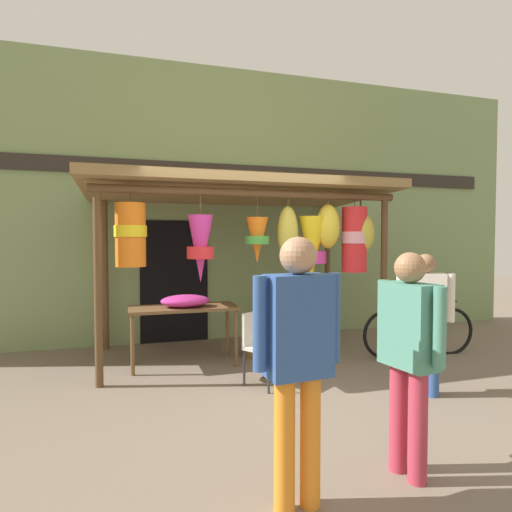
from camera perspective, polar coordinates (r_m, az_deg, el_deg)
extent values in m
plane|color=#756656|center=(5.23, -0.37, -16.62)|extent=(30.00, 30.00, 0.00)
cube|color=#7A9360|center=(7.40, -5.90, 6.87)|extent=(11.97, 0.25, 4.58)
cube|color=#2D2823|center=(7.32, -5.70, 11.26)|extent=(10.78, 0.04, 0.24)
cube|color=black|center=(7.17, -10.82, -3.33)|extent=(1.10, 0.03, 2.00)
cylinder|color=brown|center=(5.19, -20.31, -4.05)|extent=(0.09, 0.09, 2.27)
cylinder|color=brown|center=(6.21, 16.67, -3.00)|extent=(0.09, 0.09, 2.27)
cylinder|color=brown|center=(6.93, -19.45, -2.50)|extent=(0.09, 0.09, 2.27)
cylinder|color=brown|center=(7.72, 9.47, -1.93)|extent=(0.09, 0.09, 2.27)
cylinder|color=brown|center=(5.41, -0.10, 8.38)|extent=(3.93, 0.10, 0.10)
cylinder|color=brown|center=(7.11, -4.21, 8.11)|extent=(3.93, 0.10, 0.10)
cube|color=olive|center=(6.26, -2.44, 8.64)|extent=(4.23, 2.25, 0.23)
cylinder|color=brown|center=(5.26, -16.43, 7.35)|extent=(0.01, 0.01, 0.10)
cylinder|color=orange|center=(5.24, -16.38, 2.72)|extent=(0.35, 0.35, 0.75)
cylinder|color=yellow|center=(5.24, -16.39, 3.19)|extent=(0.38, 0.38, 0.13)
cylinder|color=brown|center=(5.23, -7.45, 6.72)|extent=(0.01, 0.01, 0.24)
cone|color=#D13399|center=(5.22, -7.42, 0.94)|extent=(0.30, 0.30, 0.82)
cylinder|color=red|center=(5.22, -7.42, 0.44)|extent=(0.33, 0.33, 0.15)
cylinder|color=brown|center=(5.48, 0.15, 6.47)|extent=(0.01, 0.01, 0.25)
cone|color=orange|center=(5.46, 0.15, 2.12)|extent=(0.29, 0.29, 0.58)
cylinder|color=green|center=(5.46, 0.15, 2.14)|extent=(0.31, 0.31, 0.10)
cylinder|color=brown|center=(5.75, 7.48, 6.37)|extent=(0.01, 0.01, 0.23)
cone|color=yellow|center=(5.74, 7.45, 0.83)|extent=(0.35, 0.35, 0.88)
cylinder|color=#D13399|center=(5.74, 7.44, -0.16)|extent=(0.38, 0.38, 0.16)
cylinder|color=brown|center=(6.02, 13.00, 6.79)|extent=(0.01, 0.01, 0.09)
cylinder|color=red|center=(6.00, 12.96, 2.14)|extent=(0.34, 0.34, 0.88)
cylinder|color=pink|center=(6.00, 12.97, 2.41)|extent=(0.37, 0.37, 0.16)
cylinder|color=#4C3D23|center=(6.05, 13.77, 6.44)|extent=(0.02, 0.02, 0.16)
ellipsoid|color=gold|center=(6.03, 13.74, 3.00)|extent=(0.39, 0.33, 0.57)
cylinder|color=#4C3D23|center=(5.81, 9.60, 7.13)|extent=(0.02, 0.02, 0.06)
ellipsoid|color=yellow|center=(5.79, 9.58, 3.91)|extent=(0.32, 0.27, 0.59)
cylinder|color=#4C3D23|center=(5.60, 4.27, 7.15)|extent=(0.02, 0.02, 0.10)
ellipsoid|color=gold|center=(5.58, 4.26, 3.17)|extent=(0.27, 0.23, 0.68)
cube|color=brown|center=(5.84, -9.66, -6.84)|extent=(1.42, 0.61, 0.04)
cylinder|color=brown|center=(5.62, -16.14, -11.38)|extent=(0.05, 0.05, 0.75)
cylinder|color=brown|center=(5.79, -2.67, -10.89)|extent=(0.05, 0.05, 0.75)
cylinder|color=brown|center=(6.12, -16.20, -10.26)|extent=(0.05, 0.05, 0.75)
cylinder|color=brown|center=(6.27, -3.83, -9.86)|extent=(0.05, 0.05, 0.75)
ellipsoid|color=#D13399|center=(5.78, -9.41, -5.92)|extent=(0.65, 0.45, 0.16)
ellipsoid|color=pink|center=(5.75, -8.39, -5.88)|extent=(0.29, 0.23, 0.11)
cube|color=beige|center=(5.04, 1.36, -12.14)|extent=(0.55, 0.55, 0.04)
cube|color=beige|center=(5.11, -0.23, -9.64)|extent=(0.36, 0.25, 0.40)
cylinder|color=#333338|center=(4.86, 1.70, -15.39)|extent=(0.03, 0.03, 0.44)
cylinder|color=#333338|center=(5.13, 4.28, -14.43)|extent=(0.03, 0.03, 0.44)
cylinder|color=#333338|center=(5.08, -1.59, -14.60)|extent=(0.03, 0.03, 0.44)
cylinder|color=#333338|center=(5.34, 1.06, -13.75)|extent=(0.03, 0.03, 0.44)
cylinder|color=brown|center=(6.34, 0.54, -12.28)|extent=(0.50, 0.50, 0.20)
torus|color=black|center=(7.02, 24.56, -9.14)|extent=(0.71, 0.12, 0.71)
torus|color=black|center=(6.48, 16.95, -9.98)|extent=(0.71, 0.12, 0.71)
cylinder|color=navy|center=(6.70, 20.94, -7.72)|extent=(0.88, 0.12, 0.04)
cylinder|color=navy|center=(6.68, 20.18, -9.22)|extent=(0.50, 0.09, 0.31)
cylinder|color=navy|center=(6.53, 18.81, -6.53)|extent=(0.03, 0.03, 0.30)
cube|color=black|center=(6.50, 18.83, -5.14)|extent=(0.21, 0.10, 0.05)
cylinder|color=#262628|center=(6.90, 24.09, -5.29)|extent=(0.07, 0.44, 0.02)
cylinder|color=#2D5193|center=(5.08, 20.47, -12.88)|extent=(0.13, 0.13, 0.76)
cylinder|color=#2D5193|center=(5.10, 22.54, -12.84)|extent=(0.13, 0.13, 0.76)
cube|color=silver|center=(4.96, 21.62, -5.43)|extent=(0.46, 0.40, 0.57)
cylinder|color=silver|center=(4.93, 18.67, -5.11)|extent=(0.08, 0.08, 0.51)
cylinder|color=silver|center=(4.99, 24.54, -5.10)|extent=(0.08, 0.08, 0.51)
sphere|color=#896042|center=(4.92, 21.68, -0.94)|extent=(0.21, 0.21, 0.21)
cylinder|color=orange|center=(2.96, 7.24, -23.19)|extent=(0.13, 0.13, 0.84)
cylinder|color=orange|center=(2.88, 3.82, -23.88)|extent=(0.13, 0.13, 0.84)
cube|color=#2D5193|center=(2.68, 5.62, -9.20)|extent=(0.42, 0.25, 0.63)
cylinder|color=#2D5193|center=(2.80, 10.30, -8.08)|extent=(0.08, 0.08, 0.57)
cylinder|color=#2D5193|center=(2.57, 0.50, -8.97)|extent=(0.08, 0.08, 0.57)
sphere|color=tan|center=(2.63, 5.65, 0.06)|extent=(0.23, 0.23, 0.23)
cylinder|color=#B23347|center=(3.38, 20.78, -20.47)|extent=(0.13, 0.13, 0.79)
cylinder|color=#B23347|center=(3.49, 18.45, -19.67)|extent=(0.13, 0.13, 0.79)
cube|color=#4C8E7A|center=(3.24, 19.75, -8.65)|extent=(0.29, 0.43, 0.59)
cylinder|color=#4C8E7A|center=(3.06, 23.28, -8.74)|extent=(0.08, 0.08, 0.53)
cylinder|color=#4C8E7A|center=(3.41, 16.61, -7.56)|extent=(0.08, 0.08, 0.53)
sphere|color=#9E704C|center=(3.18, 19.85, -1.47)|extent=(0.22, 0.22, 0.22)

